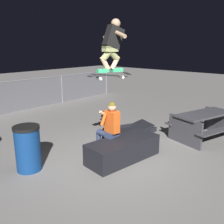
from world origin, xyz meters
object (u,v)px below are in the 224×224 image
ledge_box_main (123,149)px  skateboard (110,76)px  person_sitting_on_ledge (109,126)px  skater_airborne (112,43)px  kicker_ramp (135,129)px  trash_bin (28,148)px  picnic_table_back (204,122)px

ledge_box_main → skateboard: 1.71m
person_sitting_on_ledge → skater_airborne: size_ratio=1.18×
kicker_ramp → trash_bin: bearing=176.7°
skateboard → trash_bin: size_ratio=1.06×
ledge_box_main → kicker_ramp: ledge_box_main is taller
skater_airborne → kicker_ramp: size_ratio=0.94×
ledge_box_main → trash_bin: trash_bin is taller
skater_airborne → kicker_ramp: (1.78, 0.64, -2.55)m
kicker_ramp → picnic_table_back: (0.76, -1.82, 0.45)m
ledge_box_main → kicker_ramp: (1.79, 0.97, -0.19)m
skater_airborne → picnic_table_back: size_ratio=0.56×
skateboard → trash_bin: 2.34m
ledge_box_main → picnic_table_back: (2.55, -0.84, 0.25)m
skateboard → kicker_ramp: size_ratio=0.86×
person_sitting_on_ledge → skateboard: size_ratio=1.29×
ledge_box_main → picnic_table_back: 2.69m
ledge_box_main → skater_airborne: size_ratio=1.57×
kicker_ramp → trash_bin: 3.53m
kicker_ramp → trash_bin: trash_bin is taller
trash_bin → ledge_box_main: bearing=-34.5°
skateboard → kicker_ramp: skateboard is taller
skater_airborne → trash_bin: bearing=153.9°
ledge_box_main → person_sitting_on_ledge: person_sitting_on_ledge is taller
trash_bin → skater_airborne: bearing=-26.1°
person_sitting_on_ledge → skateboard: skateboard is taller
ledge_box_main → trash_bin: (-1.71, 1.17, 0.24)m
person_sitting_on_ledge → trash_bin: bearing=155.6°
kicker_ramp → person_sitting_on_ledge: bearing=-162.8°
person_sitting_on_ledge → skater_airborne: skater_airborne is taller
skater_airborne → picnic_table_back: 3.50m
ledge_box_main → kicker_ramp: bearing=28.5°
skateboard → skater_airborne: (0.05, -0.02, 0.69)m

